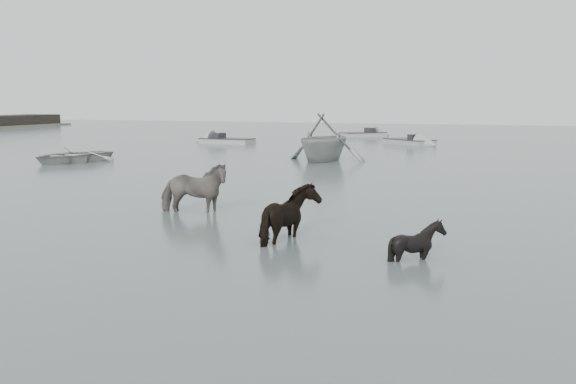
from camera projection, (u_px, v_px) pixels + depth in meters
The scene contains 9 objects.
ground at pixel (267, 247), 13.62m from camera, with size 140.00×140.00×0.00m, color #505F5B.
pony_pinto at pixel (193, 183), 17.65m from camera, with size 0.91×1.99×1.68m, color black.
pony_dark at pixel (292, 205), 14.20m from camera, with size 1.56×1.34×1.58m, color black.
pony_black at pixel (417, 232), 12.52m from camera, with size 0.89×1.00×1.10m, color black.
rowboat_lead at pixel (72, 153), 31.98m from camera, with size 3.00×4.20×0.87m, color beige.
rowboat_trail at pixel (324, 136), 32.48m from camera, with size 4.17×4.84×2.55m, color #A8AAA7.
skiff_outer at pixel (227, 138), 45.26m from camera, with size 5.24×1.60×0.75m, color #A9A9A5, non-canonical shape.
skiff_mid at pixel (409, 139), 44.31m from camera, with size 5.06×1.60×0.75m, color #9C9F9C, non-canonical shape.
skiff_far at pixel (363, 132), 53.51m from camera, with size 5.11×1.60×0.75m, color #AEB1AE, non-canonical shape.
Camera 1 is at (4.94, -12.37, 3.12)m, focal length 40.00 mm.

